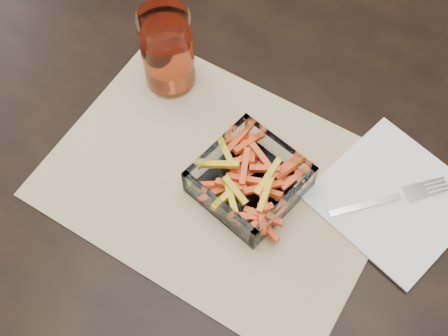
{
  "coord_description": "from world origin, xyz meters",
  "views": [
    {
      "loc": [
        0.21,
        -0.38,
        1.44
      ],
      "look_at": [
        0.01,
        -0.09,
        0.78
      ],
      "focal_mm": 45.0,
      "sensor_mm": 36.0,
      "label": 1
    }
  ],
  "objects": [
    {
      "name": "dining_table",
      "position": [
        0.0,
        0.0,
        0.66
      ],
      "size": [
        1.6,
        0.9,
        0.75
      ],
      "color": "black",
      "rests_on": "ground"
    },
    {
      "name": "placemat",
      "position": [
        0.01,
        -0.1,
        0.75
      ],
      "size": [
        0.46,
        0.35,
        0.0
      ],
      "primitive_type": "cube",
      "rotation": [
        0.0,
        0.0,
        0.04
      ],
      "color": "tan",
      "rests_on": "dining_table"
    },
    {
      "name": "glass_bowl",
      "position": [
        0.05,
        -0.08,
        0.77
      ],
      "size": [
        0.15,
        0.15,
        0.05
      ],
      "rotation": [
        0.0,
        0.0,
        -0.16
      ],
      "color": "white",
      "rests_on": "placemat"
    },
    {
      "name": "tumbler",
      "position": [
        -0.15,
        0.01,
        0.81
      ],
      "size": [
        0.08,
        0.08,
        0.13
      ],
      "color": "white",
      "rests_on": "placemat"
    },
    {
      "name": "napkin",
      "position": [
        0.22,
        0.01,
        0.76
      ],
      "size": [
        0.22,
        0.22,
        0.0
      ],
      "primitive_type": "cube",
      "rotation": [
        0.0,
        0.0,
        -0.22
      ],
      "color": "white",
      "rests_on": "placemat"
    },
    {
      "name": "fork",
      "position": [
        0.22,
        0.01,
        0.76
      ],
      "size": [
        0.12,
        0.14,
        0.0
      ],
      "rotation": [
        0.0,
        0.0,
        -0.72
      ],
      "color": "silver",
      "rests_on": "napkin"
    }
  ]
}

